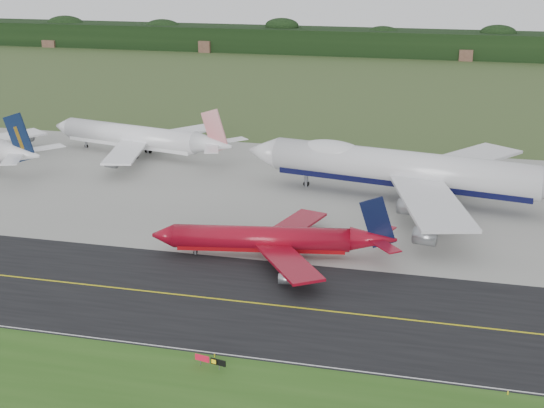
{
  "coord_description": "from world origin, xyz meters",
  "views": [
    {
      "loc": [
        29.44,
        -103.13,
        50.81
      ],
      "look_at": [
        -0.98,
        22.0,
        6.81
      ],
      "focal_mm": 50.0,
      "sensor_mm": 36.0,
      "label": 1
    }
  ],
  "objects_px": {
    "jet_ba_747": "(415,170)",
    "taxiway_sign": "(210,360)",
    "jet_star_tail": "(140,138)",
    "jet_red_737": "(275,239)"
  },
  "relations": [
    {
      "from": "jet_ba_747",
      "to": "jet_star_tail",
      "type": "distance_m",
      "value": 72.98
    },
    {
      "from": "jet_ba_747",
      "to": "taxiway_sign",
      "type": "height_order",
      "value": "jet_ba_747"
    },
    {
      "from": "jet_red_737",
      "to": "jet_star_tail",
      "type": "bearing_deg",
      "value": 130.83
    },
    {
      "from": "taxiway_sign",
      "to": "jet_ba_747",
      "type": "bearing_deg",
      "value": 74.15
    },
    {
      "from": "jet_red_737",
      "to": "taxiway_sign",
      "type": "height_order",
      "value": "jet_red_737"
    },
    {
      "from": "jet_star_tail",
      "to": "taxiway_sign",
      "type": "height_order",
      "value": "jet_star_tail"
    },
    {
      "from": "jet_red_737",
      "to": "jet_star_tail",
      "type": "distance_m",
      "value": 74.55
    },
    {
      "from": "jet_ba_747",
      "to": "taxiway_sign",
      "type": "relative_size",
      "value": 18.1
    },
    {
      "from": "jet_ba_747",
      "to": "jet_red_737",
      "type": "height_order",
      "value": "jet_ba_747"
    },
    {
      "from": "taxiway_sign",
      "to": "jet_red_737",
      "type": "bearing_deg",
      "value": 90.77
    }
  ]
}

